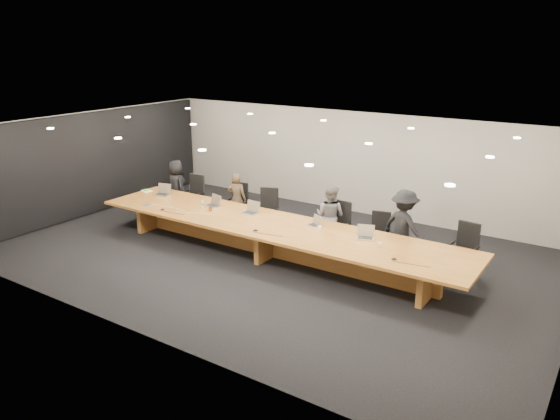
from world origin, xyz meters
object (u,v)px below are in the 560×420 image
at_px(person_b, 237,199).
at_px(laptop_c, 249,208).
at_px(laptop_a, 162,190).
at_px(av_box, 147,205).
at_px(mic_right, 394,259).
at_px(mic_left, 163,209).
at_px(paper_cup_far, 380,244).
at_px(chair_mid_left, 267,210).
at_px(chair_right, 379,235).
at_px(chair_far_right, 463,249).
at_px(chair_left, 236,204).
at_px(water_bottle, 202,204).
at_px(laptop_d, 314,221).
at_px(laptop_b, 212,201).
at_px(conference_table, 273,234).
at_px(person_c, 330,216).
at_px(mic_center, 255,230).
at_px(paper_cup_near, 320,228).
at_px(chair_mid_right, 336,226).
at_px(chair_far_left, 192,195).
at_px(amber_mug, 210,209).
at_px(person_a, 176,186).
at_px(laptop_e, 365,232).
at_px(person_d, 404,227).

distance_m(person_b, laptop_c, 1.46).
relative_size(laptop_a, av_box, 2.07).
bearing_deg(mic_right, mic_left, -178.53).
relative_size(paper_cup_far, av_box, 0.45).
bearing_deg(mic_right, chair_mid_left, 156.92).
bearing_deg(chair_right, chair_far_right, -12.52).
distance_m(chair_left, mic_right, 5.36).
relative_size(laptop_c, water_bottle, 1.98).
bearing_deg(av_box, laptop_d, 2.28).
xyz_separation_m(person_b, water_bottle, (-0.11, -1.20, 0.15)).
bearing_deg(laptop_d, laptop_c, -153.73).
relative_size(water_bottle, av_box, 1.05).
xyz_separation_m(laptop_b, water_bottle, (-0.10, -0.23, -0.05)).
relative_size(conference_table, person_c, 6.10).
height_order(person_b, mic_center, person_b).
bearing_deg(mic_center, chair_far_right, 26.17).
height_order(chair_right, water_bottle, chair_right).
relative_size(person_c, av_box, 8.21).
distance_m(chair_mid_left, laptop_d, 2.10).
bearing_deg(mic_right, paper_cup_near, 161.54).
bearing_deg(chair_left, chair_mid_right, -12.94).
bearing_deg(chair_far_right, chair_far_left, -172.99).
height_order(laptop_b, amber_mug, laptop_b).
bearing_deg(person_a, laptop_d, -171.73).
bearing_deg(mic_right, paper_cup_far, 136.30).
distance_m(chair_far_left, chair_far_right, 7.28).
relative_size(laptop_e, paper_cup_near, 3.81).
height_order(conference_table, paper_cup_far, paper_cup_far).
bearing_deg(chair_mid_right, chair_left, -175.22).
relative_size(chair_mid_left, laptop_c, 2.95).
relative_size(water_bottle, amber_mug, 2.01).
bearing_deg(person_c, water_bottle, 21.13).
distance_m(chair_right, laptop_d, 1.51).
bearing_deg(person_d, chair_far_left, 18.74).
distance_m(chair_right, person_a, 6.06).
height_order(person_d, paper_cup_far, person_d).
height_order(conference_table, mic_center, mic_center).
bearing_deg(conference_table, amber_mug, -179.92).
bearing_deg(chair_mid_right, chair_far_left, -172.65).
xyz_separation_m(chair_left, laptop_a, (-1.68, -0.98, 0.35)).
xyz_separation_m(laptop_e, mic_center, (-2.16, -0.84, -0.12)).
relative_size(chair_far_right, person_d, 0.68).
distance_m(chair_mid_right, person_b, 2.96).
distance_m(chair_far_left, mic_left, 1.92).
relative_size(conference_table, chair_far_right, 8.20).
bearing_deg(paper_cup_far, laptop_d, 168.42).
bearing_deg(laptop_d, mic_left, -140.83).
height_order(chair_mid_right, chair_far_right, chair_mid_right).
xyz_separation_m(chair_mid_left, laptop_d, (1.87, -0.91, 0.32)).
height_order(person_a, water_bottle, person_a).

